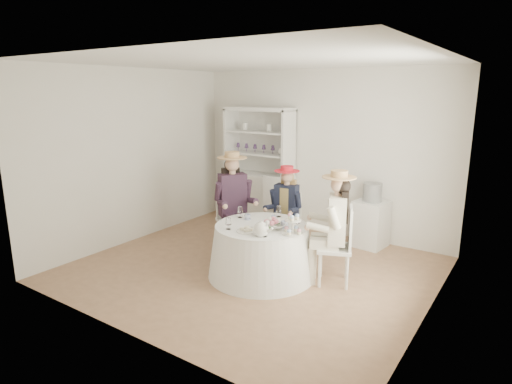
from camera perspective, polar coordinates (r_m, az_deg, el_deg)
The scene contains 23 objects.
ground at distance 5.88m, azimuth -0.55°, elevation -10.19°, with size 4.50×4.50×0.00m, color #876043.
ceiling at distance 5.41m, azimuth -0.62°, elevation 17.06°, with size 4.50×4.50×0.00m, color white.
wall_back at distance 7.20m, azimuth 8.54°, elevation 5.21°, with size 4.50×4.50×0.00m, color silver.
wall_front at distance 4.05m, azimuth -16.93°, elevation -1.53°, with size 4.50×4.50×0.00m, color silver.
wall_left at distance 7.00m, azimuth -15.97°, elevation 4.61°, with size 4.50×4.50×0.00m, color silver.
wall_right at distance 4.62m, azimuth 23.02°, elevation -0.21°, with size 4.50×4.50×0.00m, color silver.
tea_table at distance 5.57m, azimuth 0.74°, elevation -7.80°, with size 1.39×1.39×0.68m.
hutch at distance 7.62m, azimuth 0.53°, elevation 1.12°, with size 1.41×0.92×2.08m.
side_table at distance 6.82m, azimuth 15.00°, elevation -4.12°, with size 0.46×0.46×0.71m, color silver.
hatbox at distance 6.69m, azimuth 15.26°, elevation -0.05°, with size 0.28×0.28×0.28m, color black.
guest_left at distance 6.22m, azimuth -3.07°, elevation -0.65°, with size 0.65×0.61×1.51m.
guest_mid at distance 6.27m, azimuth 4.01°, elevation -1.61°, with size 0.48×0.50×1.30m.
guest_right at distance 5.29m, azimuth 10.50°, elevation -3.82°, with size 0.60×0.55×1.43m.
spare_chair at distance 7.16m, azimuth 2.79°, elevation -1.40°, with size 0.42×0.42×0.99m.
teacup_a at distance 5.69m, azimuth -1.13°, elevation -3.37°, with size 0.08×0.08×0.06m, color white.
teacup_b at distance 5.65m, azimuth 2.34°, elevation -3.50°, with size 0.07×0.07×0.06m, color white.
teacup_c at distance 5.37m, azimuth 3.85°, elevation -4.35°, with size 0.10×0.10×0.08m, color white.
flower_bowl at distance 5.32m, azimuth 2.77°, elevation -4.61°, with size 0.23×0.23×0.06m, color white.
flower_arrangement at distance 5.29m, azimuth 2.10°, elevation -4.08°, with size 0.17×0.17×0.07m.
table_teapot at distance 5.03m, azimuth 0.70°, elevation -5.01°, with size 0.26×0.18×0.19m.
sandwich_plate at distance 5.22m, azimuth -1.29°, elevation -5.12°, with size 0.25×0.25×0.05m.
cupcake_stand at distance 5.12m, azimuth 4.92°, elevation -4.66°, with size 0.26×0.26×0.24m.
stemware_set at distance 5.44m, azimuth 0.76°, elevation -3.68°, with size 0.93×0.89×0.15m.
Camera 1 is at (3.07, -4.44, 2.34)m, focal length 30.00 mm.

